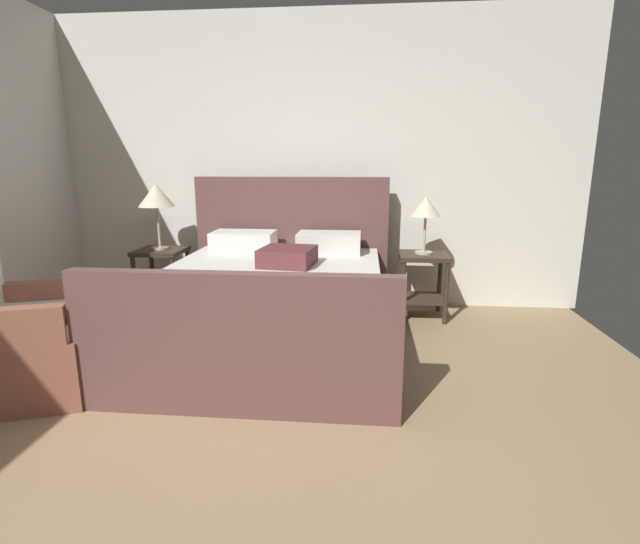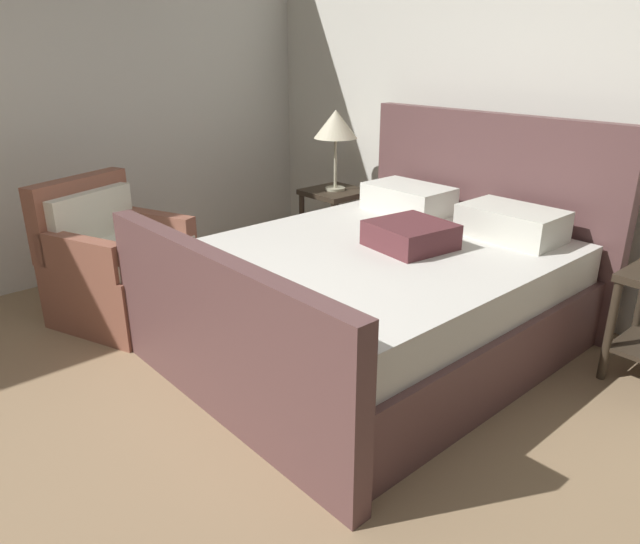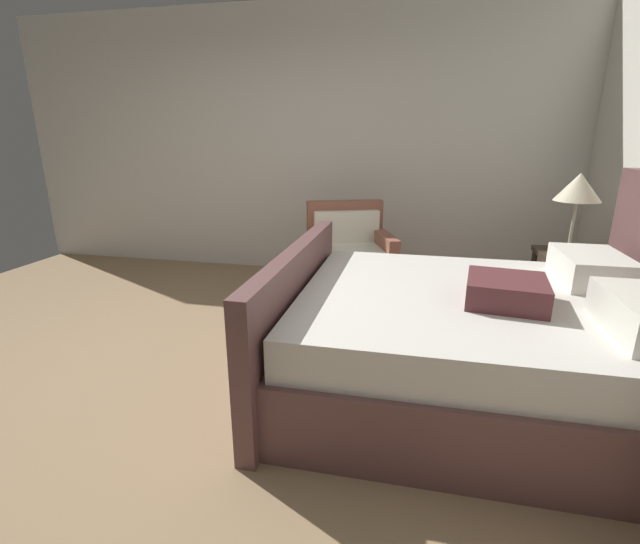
{
  "view_description": "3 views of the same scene",
  "coord_description": "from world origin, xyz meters",
  "px_view_note": "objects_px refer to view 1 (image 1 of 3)",
  "views": [
    {
      "loc": [
        0.48,
        -1.6,
        1.4
      ],
      "look_at": [
        0.19,
        1.48,
        0.69
      ],
      "focal_mm": 26.37,
      "sensor_mm": 36.0,
      "label": 1
    },
    {
      "loc": [
        1.86,
        -0.47,
        1.67
      ],
      "look_at": [
        -0.06,
        1.25,
        0.67
      ],
      "focal_mm": 32.84,
      "sensor_mm": 36.0,
      "label": 2
    },
    {
      "loc": [
        2.27,
        1.48,
        1.48
      ],
      "look_at": [
        0.31,
        1.05,
        0.86
      ],
      "focal_mm": 24.79,
      "sensor_mm": 36.0,
      "label": 3
    }
  ],
  "objects_px": {
    "bed": "(273,300)",
    "nightstand_right": "(423,275)",
    "table_lamp_right": "(426,208)",
    "nightstand_left": "(162,269)",
    "armchair": "(15,341)",
    "table_lamp_left": "(156,197)"
  },
  "relations": [
    {
      "from": "nightstand_right",
      "to": "table_lamp_left",
      "type": "relative_size",
      "value": 0.97
    },
    {
      "from": "armchair",
      "to": "table_lamp_right",
      "type": "bearing_deg",
      "value": 33.7
    },
    {
      "from": "bed",
      "to": "table_lamp_right",
      "type": "xyz_separation_m",
      "value": [
        1.25,
        0.79,
        0.65
      ]
    },
    {
      "from": "table_lamp_right",
      "to": "nightstand_left",
      "type": "bearing_deg",
      "value": 179.9
    },
    {
      "from": "table_lamp_left",
      "to": "table_lamp_right",
      "type": "bearing_deg",
      "value": -0.1
    },
    {
      "from": "bed",
      "to": "nightstand_left",
      "type": "xyz_separation_m",
      "value": [
        -1.25,
        0.79,
        0.05
      ]
    },
    {
      "from": "bed",
      "to": "nightstand_right",
      "type": "height_order",
      "value": "bed"
    },
    {
      "from": "armchair",
      "to": "bed",
      "type": "bearing_deg",
      "value": 34.83
    },
    {
      "from": "nightstand_right",
      "to": "armchair",
      "type": "xyz_separation_m",
      "value": [
        -2.65,
        -1.77,
        -0.06
      ]
    },
    {
      "from": "table_lamp_right",
      "to": "table_lamp_left",
      "type": "distance_m",
      "value": 2.49
    },
    {
      "from": "nightstand_left",
      "to": "armchair",
      "type": "xyz_separation_m",
      "value": [
        -0.16,
        -1.77,
        -0.06
      ]
    },
    {
      "from": "bed",
      "to": "table_lamp_right",
      "type": "relative_size",
      "value": 4.23
    },
    {
      "from": "table_lamp_right",
      "to": "nightstand_right",
      "type": "bearing_deg",
      "value": -116.57
    },
    {
      "from": "bed",
      "to": "table_lamp_right",
      "type": "bearing_deg",
      "value": 32.38
    },
    {
      "from": "table_lamp_right",
      "to": "armchair",
      "type": "relative_size",
      "value": 0.55
    },
    {
      "from": "nightstand_left",
      "to": "table_lamp_left",
      "type": "bearing_deg",
      "value": 126.87
    },
    {
      "from": "bed",
      "to": "nightstand_right",
      "type": "distance_m",
      "value": 1.48
    },
    {
      "from": "nightstand_left",
      "to": "bed",
      "type": "bearing_deg",
      "value": -32.48
    },
    {
      "from": "table_lamp_left",
      "to": "armchair",
      "type": "relative_size",
      "value": 0.66
    },
    {
      "from": "table_lamp_right",
      "to": "armchair",
      "type": "xyz_separation_m",
      "value": [
        -2.65,
        -1.77,
        -0.66
      ]
    },
    {
      "from": "nightstand_right",
      "to": "nightstand_left",
      "type": "bearing_deg",
      "value": 179.9
    },
    {
      "from": "armchair",
      "to": "table_lamp_left",
      "type": "bearing_deg",
      "value": 84.9
    }
  ]
}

